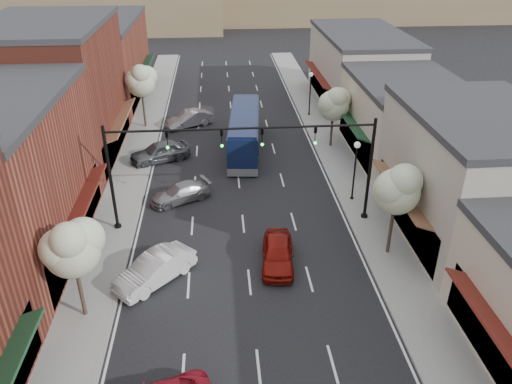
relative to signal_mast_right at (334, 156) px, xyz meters
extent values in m
plane|color=black|center=(-5.62, -8.00, -4.62)|extent=(160.00, 160.00, 0.00)
cube|color=gray|center=(-14.02, 10.50, -4.55)|extent=(2.80, 73.00, 0.15)
cube|color=gray|center=(2.78, 10.50, -4.55)|extent=(2.80, 73.00, 0.15)
cube|color=gray|center=(-12.62, 10.50, -4.55)|extent=(0.25, 73.00, 0.17)
cube|color=gray|center=(1.38, 10.50, -4.55)|extent=(0.25, 73.00, 0.17)
cube|color=black|center=(-15.72, -2.00, -3.02)|extent=(0.60, 11.90, 2.60)
cube|color=#5E1D15|center=(-14.92, -2.00, -1.52)|extent=(1.07, 9.80, 0.49)
cube|color=maroon|center=(-19.92, 12.00, 0.63)|extent=(9.00, 14.00, 10.50)
cube|color=#2D2D30|center=(-19.92, 12.00, 6.08)|extent=(9.20, 14.10, 0.40)
cube|color=black|center=(-15.72, 12.00, -3.02)|extent=(0.60, 11.90, 2.60)
cube|color=brown|center=(-14.92, 12.00, -1.52)|extent=(1.07, 9.80, 0.49)
cube|color=brown|center=(-19.92, 28.00, -0.62)|extent=(9.00, 18.00, 8.00)
cube|color=#2D2D30|center=(-19.92, 28.00, 3.58)|extent=(9.20, 18.10, 0.40)
cube|color=black|center=(-15.72, 28.00, -3.02)|extent=(0.60, 15.30, 2.60)
cube|color=#173B22|center=(-14.92, 28.00, -1.52)|extent=(1.07, 12.60, 0.49)
cube|color=black|center=(4.48, -14.00, -3.02)|extent=(0.60, 10.20, 2.60)
cube|color=#5E1D15|center=(3.68, -14.00, -1.52)|extent=(1.07, 8.40, 0.49)
cube|color=#A1998A|center=(8.18, -2.00, -0.87)|extent=(8.00, 12.00, 7.50)
cube|color=#2D2D30|center=(8.18, -2.00, 3.08)|extent=(8.20, 12.10, 0.40)
cube|color=black|center=(4.48, -2.00, -3.02)|extent=(0.60, 10.20, 2.60)
cube|color=brown|center=(3.68, -2.00, -1.52)|extent=(1.07, 8.40, 0.49)
cube|color=#BDAE96|center=(8.18, 10.00, -1.62)|extent=(8.00, 12.00, 6.00)
cube|color=#2D2D30|center=(8.18, 10.00, 1.58)|extent=(8.20, 12.10, 0.40)
cube|color=black|center=(4.48, 10.00, -3.02)|extent=(0.60, 10.20, 2.60)
cube|color=#173B22|center=(3.68, 10.00, -1.52)|extent=(1.07, 8.40, 0.49)
cube|color=#A1998A|center=(8.18, 24.00, -1.12)|extent=(8.00, 16.00, 7.00)
cube|color=#2D2D30|center=(8.18, 24.00, 2.58)|extent=(8.20, 16.10, 0.40)
cube|color=black|center=(4.48, 24.00, -3.02)|extent=(0.60, 13.60, 2.60)
cube|color=#5E1D15|center=(3.68, 24.00, -1.52)|extent=(1.07, 11.20, 0.49)
cube|color=#7A6647|center=(-30.62, 70.00, -0.62)|extent=(50.00, 20.00, 8.00)
cylinder|color=black|center=(2.38, 0.00, -4.47)|extent=(0.44, 0.44, 0.30)
cylinder|color=black|center=(2.38, 0.00, -1.12)|extent=(0.20, 0.20, 7.00)
cylinder|color=black|center=(-1.62, 0.00, 1.98)|extent=(8.00, 0.14, 0.14)
imported|color=black|center=(-1.22, 0.00, 1.38)|extent=(0.18, 0.46, 1.10)
sphere|color=#19E533|center=(-1.22, -0.12, 0.96)|extent=(0.18, 0.18, 0.18)
imported|color=black|center=(-4.42, 0.00, 1.38)|extent=(0.18, 0.46, 1.10)
sphere|color=#19E533|center=(-4.42, -0.12, 0.96)|extent=(0.18, 0.18, 0.18)
cylinder|color=black|center=(-13.62, 0.00, -4.47)|extent=(0.44, 0.44, 0.30)
cylinder|color=black|center=(-13.62, 0.00, -1.12)|extent=(0.20, 0.20, 7.00)
cylinder|color=black|center=(-9.62, 0.00, 1.98)|extent=(8.00, 0.14, 0.14)
imported|color=black|center=(-10.02, 0.00, 1.38)|extent=(0.18, 0.46, 1.10)
sphere|color=#19E533|center=(-10.02, -0.12, 0.96)|extent=(0.18, 0.18, 0.18)
imported|color=black|center=(-6.82, 0.00, 1.38)|extent=(0.18, 0.46, 1.10)
sphere|color=#19E533|center=(-6.82, -0.12, 0.96)|extent=(0.18, 0.18, 0.18)
cylinder|color=#47382B|center=(2.68, -4.00, -2.77)|extent=(0.20, 0.20, 3.71)
sphere|color=#B9C497|center=(2.68, -4.00, -0.45)|extent=(2.60, 2.60, 2.60)
sphere|color=#B9C497|center=(3.18, -3.70, 0.02)|extent=(2.00, 2.00, 2.00)
sphere|color=#B9C497|center=(2.28, -4.30, -0.10)|extent=(1.90, 1.90, 1.90)
sphere|color=#B9C497|center=(2.78, -4.50, 0.48)|extent=(1.70, 1.70, 1.70)
cylinder|color=#47382B|center=(2.68, 12.00, -2.96)|extent=(0.20, 0.20, 3.33)
sphere|color=#B9C497|center=(2.68, 12.00, -0.88)|extent=(2.60, 2.60, 2.60)
sphere|color=#B9C497|center=(3.18, 12.30, -0.46)|extent=(2.00, 2.00, 2.00)
sphere|color=#B9C497|center=(2.28, 11.70, -0.57)|extent=(1.90, 1.90, 1.90)
sphere|color=#B9C497|center=(2.78, 11.50, -0.05)|extent=(1.70, 1.70, 1.70)
cylinder|color=#47382B|center=(-13.92, -8.00, -2.86)|extent=(0.20, 0.20, 3.52)
sphere|color=#B9C497|center=(-13.92, -8.00, -0.66)|extent=(2.60, 2.60, 2.60)
sphere|color=#B9C497|center=(-13.42, -7.70, -0.22)|extent=(2.00, 2.00, 2.00)
sphere|color=#B9C497|center=(-14.32, -8.30, -0.33)|extent=(1.90, 1.90, 1.90)
sphere|color=#B9C497|center=(-13.82, -8.50, 0.22)|extent=(1.70, 1.70, 1.70)
cylinder|color=#47382B|center=(-13.92, 18.00, -2.70)|extent=(0.20, 0.20, 3.84)
sphere|color=#B9C497|center=(-13.92, 18.00, -0.30)|extent=(2.60, 2.60, 2.60)
sphere|color=#B9C497|center=(-13.42, 18.30, 0.18)|extent=(2.00, 2.00, 2.00)
sphere|color=#B9C497|center=(-14.32, 17.70, 0.06)|extent=(1.90, 1.90, 1.90)
sphere|color=#B9C497|center=(-13.82, 17.50, 0.66)|extent=(1.70, 1.70, 1.70)
cylinder|color=black|center=(2.18, 2.50, -4.52)|extent=(0.28, 0.28, 0.20)
cylinder|color=black|center=(2.18, 2.50, -2.62)|extent=(0.12, 0.12, 4.00)
sphere|color=white|center=(2.18, 2.50, -0.40)|extent=(0.44, 0.44, 0.44)
cylinder|color=black|center=(2.18, 20.00, -4.52)|extent=(0.28, 0.28, 0.20)
cylinder|color=black|center=(2.18, 20.00, -2.62)|extent=(0.12, 0.12, 4.00)
sphere|color=white|center=(2.18, 20.00, -0.40)|extent=(0.44, 0.44, 0.44)
cube|color=#0E1839|center=(-4.82, 11.85, -2.82)|extent=(3.29, 10.97, 2.70)
cube|color=#595B60|center=(-4.82, 11.85, -4.13)|extent=(3.31, 10.99, 0.63)
cube|color=black|center=(-4.82, 11.85, -2.46)|extent=(3.28, 10.12, 0.99)
cube|color=#0E1839|center=(-4.82, 11.85, -1.42)|extent=(3.07, 10.53, 0.23)
cube|color=black|center=(-5.30, 6.51, -2.28)|extent=(1.87, 0.25, 1.08)
cylinder|color=black|center=(-6.22, 8.17, -4.15)|extent=(0.37, 0.96, 0.94)
cylinder|color=black|center=(-4.10, 7.98, -4.15)|extent=(0.37, 0.96, 0.94)
cylinder|color=black|center=(-5.58, 15.35, -4.15)|extent=(0.37, 0.96, 0.94)
cylinder|color=black|center=(-3.46, 15.16, -4.15)|extent=(0.37, 0.96, 0.94)
cylinder|color=black|center=(-5.69, 14.09, -4.15)|extent=(0.37, 0.96, 0.94)
cylinder|color=black|center=(-3.57, 13.90, -4.15)|extent=(0.37, 0.96, 0.94)
imported|color=maroon|center=(-3.91, -4.49, -3.87)|extent=(2.25, 4.58, 1.50)
imported|color=silver|center=(-10.70, -5.49, -3.84)|extent=(4.52, 4.57, 1.57)
imported|color=gray|center=(-9.82, 3.39, -4.00)|extent=(4.62, 3.54, 1.25)
imported|color=#4F5256|center=(-11.82, 10.21, -3.79)|extent=(5.23, 3.83, 1.66)
imported|color=#9C9BA0|center=(-9.82, 17.97, -3.87)|extent=(4.75, 3.60, 1.50)
camera|label=1|loc=(-6.96, -27.49, 12.65)|focal=35.00mm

